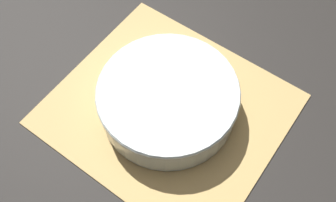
% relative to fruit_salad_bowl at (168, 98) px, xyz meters
% --- Properties ---
extents(ground_plane, '(6.00, 6.00, 0.00)m').
position_rel_fruit_salad_bowl_xyz_m(ground_plane, '(-0.00, -0.00, -0.05)').
color(ground_plane, black).
extents(bamboo_mat_center, '(0.47, 0.42, 0.01)m').
position_rel_fruit_salad_bowl_xyz_m(bamboo_mat_center, '(-0.00, -0.00, -0.04)').
color(bamboo_mat_center, tan).
rests_on(bamboo_mat_center, ground_plane).
extents(fruit_salad_bowl, '(0.29, 0.29, 0.08)m').
position_rel_fruit_salad_bowl_xyz_m(fruit_salad_bowl, '(0.00, 0.00, 0.00)').
color(fruit_salad_bowl, silver).
rests_on(fruit_salad_bowl, bamboo_mat_center).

